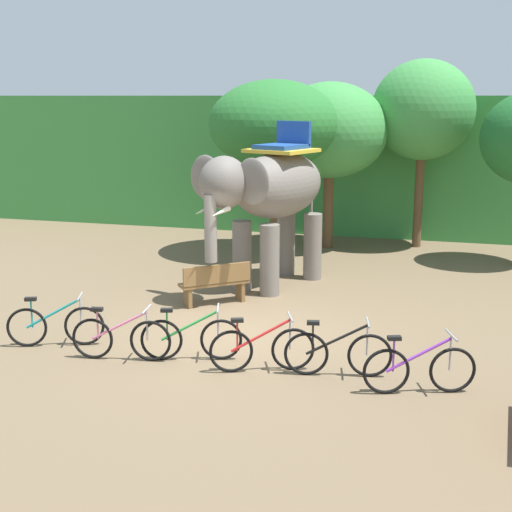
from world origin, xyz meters
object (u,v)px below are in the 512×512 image
(tree_far_left, at_px, (330,131))
(bike_black, at_px, (338,353))
(bike_red, at_px, (262,348))
(bike_pink, at_px, (121,338))
(bike_teal, at_px, (55,325))
(wooden_bench, at_px, (215,283))
(bike_green, at_px, (191,338))
(bike_purple, at_px, (419,369))
(tree_center, at_px, (423,111))
(elephant, at_px, (270,193))
(tree_center_left, at_px, (274,124))

(tree_far_left, xyz_separation_m, bike_black, (1.85, -9.60, -3.00))
(tree_far_left, relative_size, bike_red, 2.95)
(bike_pink, height_order, bike_red, same)
(bike_teal, bearing_deg, bike_pink, -12.31)
(wooden_bench, bearing_deg, bike_green, -78.31)
(bike_pink, distance_m, bike_green, 1.17)
(bike_pink, bearing_deg, wooden_bench, 82.39)
(tree_far_left, relative_size, bike_purple, 2.90)
(bike_green, bearing_deg, bike_black, -0.80)
(bike_red, distance_m, bike_black, 1.21)
(tree_far_left, bearing_deg, bike_black, -79.07)
(tree_center, height_order, wooden_bench, tree_center)
(elephant, height_order, bike_black, elephant)
(tree_far_left, distance_m, bike_pink, 10.48)
(bike_red, xyz_separation_m, bike_purple, (2.48, -0.21, 0.00))
(bike_red, distance_m, wooden_bench, 3.88)
(tree_far_left, xyz_separation_m, elephant, (-0.52, -4.69, -1.18))
(tree_far_left, bearing_deg, bike_red, -86.18)
(tree_center, xyz_separation_m, bike_teal, (-5.70, -10.42, -3.56))
(bike_green, bearing_deg, tree_center, 73.24)
(elephant, bearing_deg, tree_center_left, 102.91)
(elephant, bearing_deg, bike_teal, -118.62)
(elephant, xyz_separation_m, bike_pink, (-1.23, -5.19, -1.82))
(bike_pink, bearing_deg, tree_far_left, 79.92)
(bike_pink, bearing_deg, bike_red, 3.60)
(tree_center_left, height_order, tree_center, tree_center)
(bike_green, distance_m, wooden_bench, 3.26)
(bike_teal, distance_m, bike_green, 2.56)
(elephant, relative_size, bike_black, 2.50)
(bike_black, bearing_deg, tree_far_left, 100.93)
(wooden_bench, bearing_deg, bike_black, -45.79)
(bike_black, bearing_deg, bike_red, -173.70)
(tree_center_left, bearing_deg, elephant, -77.09)
(bike_green, relative_size, bike_red, 1.03)
(bike_black, bearing_deg, bike_teal, 179.69)
(tree_far_left, xyz_separation_m, bike_purple, (3.13, -9.94, -3.00))
(bike_green, bearing_deg, bike_purple, -5.68)
(tree_center_left, height_order, tree_far_left, tree_center_left)
(tree_far_left, bearing_deg, tree_center_left, -133.93)
(bike_pink, relative_size, bike_purple, 1.04)
(tree_center, bearing_deg, wooden_bench, -117.75)
(tree_center_left, height_order, bike_teal, tree_center_left)
(tree_center_left, bearing_deg, bike_pink, -93.12)
(tree_center_left, relative_size, bike_red, 2.97)
(tree_far_left, distance_m, bike_red, 10.20)
(tree_far_left, height_order, bike_black, tree_far_left)
(tree_center_left, bearing_deg, bike_teal, -102.97)
(elephant, bearing_deg, bike_green, -91.21)
(bike_red, relative_size, bike_black, 0.95)
(bike_red, bearing_deg, bike_pink, -176.40)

